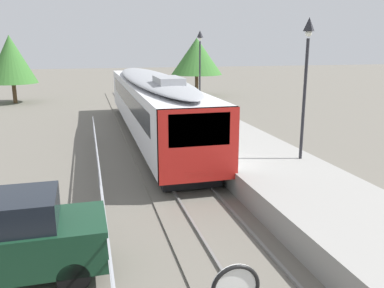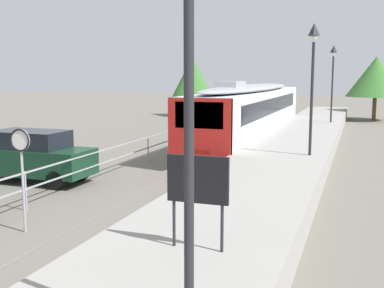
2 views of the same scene
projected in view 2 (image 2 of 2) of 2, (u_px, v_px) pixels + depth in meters
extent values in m
plane|color=#6B665B|center=(162.00, 159.00, 23.90)|extent=(160.00, 160.00, 0.00)
cube|color=#6B665B|center=(219.00, 162.00, 22.91)|extent=(3.20, 60.00, 0.06)
cube|color=slate|center=(205.00, 159.00, 23.13)|extent=(0.08, 60.00, 0.08)
cube|color=slate|center=(233.00, 161.00, 22.66)|extent=(0.08, 60.00, 0.08)
cube|color=silver|center=(252.00, 111.00, 29.39)|extent=(2.80, 20.55, 2.55)
cube|color=red|center=(200.00, 128.00, 19.90)|extent=(2.80, 0.24, 2.55)
cube|color=black|center=(199.00, 115.00, 19.75)|extent=(2.13, 0.08, 1.12)
cube|color=black|center=(252.00, 105.00, 29.33)|extent=(2.82, 17.26, 0.92)
ellipsoid|color=#9EA0A5|center=(252.00, 88.00, 29.18)|extent=(2.69, 19.73, 0.44)
cube|color=#9EA0A5|center=(231.00, 85.00, 24.35)|extent=(1.10, 2.20, 0.36)
cube|color=#EAE5C6|center=(199.00, 152.00, 19.98)|extent=(1.00, 0.10, 0.20)
cube|color=black|center=(215.00, 156.00, 22.27)|extent=(2.24, 3.20, 0.55)
cube|color=black|center=(273.00, 124.00, 36.96)|extent=(2.24, 3.20, 0.55)
cube|color=#999691|center=(286.00, 157.00, 21.77)|extent=(3.90, 60.00, 0.90)
cylinder|color=#232328|center=(189.00, 160.00, 5.49)|extent=(0.12, 0.12, 4.60)
cylinder|color=#232328|center=(312.00, 100.00, 19.23)|extent=(0.12, 0.12, 4.60)
pyramid|color=#232328|center=(314.00, 29.00, 18.82)|extent=(0.34, 0.34, 0.50)
sphere|color=silver|center=(314.00, 37.00, 18.87)|extent=(0.24, 0.24, 0.24)
cylinder|color=#232328|center=(332.00, 90.00, 32.96)|extent=(0.12, 0.12, 4.60)
pyramid|color=#232328|center=(334.00, 49.00, 32.56)|extent=(0.34, 0.34, 0.50)
sphere|color=silver|center=(334.00, 54.00, 32.61)|extent=(0.24, 0.24, 0.24)
cylinder|color=#232328|center=(174.00, 223.00, 9.08)|extent=(0.06, 0.06, 0.90)
cylinder|color=#232328|center=(222.00, 229.00, 8.76)|extent=(0.06, 0.06, 0.90)
cube|color=black|center=(198.00, 179.00, 8.79)|extent=(1.20, 0.08, 0.90)
cylinder|color=#9EA0A5|center=(23.00, 192.00, 12.52)|extent=(0.07, 0.07, 2.20)
cylinder|color=white|center=(20.00, 140.00, 12.30)|extent=(0.60, 0.03, 0.60)
torus|color=black|center=(20.00, 140.00, 12.28)|extent=(0.61, 0.05, 0.61)
cube|color=#9EA0A5|center=(25.00, 173.00, 14.50)|extent=(0.05, 36.00, 0.05)
cube|color=#9EA0A5|center=(26.00, 189.00, 14.58)|extent=(0.05, 36.00, 0.05)
cylinder|color=#9EA0A5|center=(26.00, 191.00, 14.58)|extent=(0.06, 0.06, 1.25)
cylinder|color=#9EA0A5|center=(148.00, 149.00, 22.98)|extent=(0.06, 0.06, 1.25)
cylinder|color=#9EA0A5|center=(205.00, 129.00, 31.37)|extent=(0.06, 0.06, 1.25)
cube|color=#143823|center=(35.00, 161.00, 18.51)|extent=(4.62, 1.94, 1.00)
cube|color=black|center=(30.00, 139.00, 18.45)|extent=(2.92, 1.70, 0.68)
cylinder|color=black|center=(80.00, 172.00, 18.87)|extent=(0.72, 0.25, 0.72)
cylinder|color=black|center=(56.00, 180.00, 17.31)|extent=(0.72, 0.25, 0.72)
cylinder|color=black|center=(18.00, 167.00, 19.84)|extent=(0.72, 0.25, 0.72)
cylinder|color=brown|center=(192.00, 107.00, 48.90)|extent=(0.36, 0.36, 1.83)
cone|color=#38702D|center=(192.00, 77.00, 48.46)|extent=(4.38, 4.38, 4.29)
cylinder|color=brown|center=(374.00, 109.00, 43.88)|extent=(0.36, 0.36, 2.23)
cone|color=#38702D|center=(376.00, 76.00, 43.46)|extent=(5.30, 5.30, 3.71)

